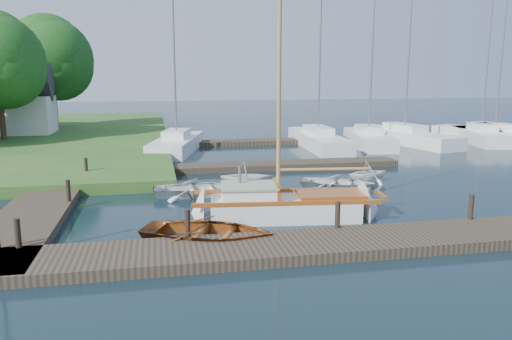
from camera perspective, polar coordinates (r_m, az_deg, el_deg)
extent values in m
plane|color=black|center=(19.72, 0.00, -3.43)|extent=(160.00, 160.00, 0.00)
cube|color=#30261F|center=(14.10, 4.91, -8.68)|extent=(18.00, 2.20, 0.30)
cube|color=#30261F|center=(21.67, -22.36, -2.55)|extent=(2.20, 18.00, 0.30)
cube|color=#30261F|center=(26.32, 1.46, 0.50)|extent=(14.00, 1.60, 0.30)
cube|color=#30261F|center=(37.67, 10.14, 3.44)|extent=(30.00, 1.60, 0.30)
cylinder|color=black|center=(14.82, -25.58, -6.52)|extent=(0.16, 0.16, 0.80)
cylinder|color=black|center=(14.37, -7.83, -6.05)|extent=(0.16, 0.16, 0.80)
cylinder|color=black|center=(15.30, 9.30, -5.06)|extent=(0.16, 0.16, 0.80)
cylinder|color=black|center=(17.38, 23.36, -3.90)|extent=(0.16, 0.16, 0.80)
cylinder|color=black|center=(19.46, -20.66, -2.21)|extent=(0.16, 0.16, 0.80)
cylinder|color=black|center=(24.31, -18.85, 0.38)|extent=(0.16, 0.16, 0.80)
cube|color=white|center=(17.28, 3.19, -4.71)|extent=(5.20, 2.58, 0.90)
cone|color=white|center=(17.94, 12.92, -4.39)|extent=(1.52, 2.10, 1.96)
cone|color=white|center=(17.13, -6.67, -4.90)|extent=(1.23, 2.06, 1.96)
cube|color=brown|center=(18.05, 2.80, -2.36)|extent=(6.17, 0.85, 0.14)
cube|color=brown|center=(16.24, 3.66, -3.86)|extent=(6.17, 0.85, 0.14)
cube|color=brown|center=(17.92, 14.05, -2.77)|extent=(0.25, 1.11, 0.14)
cube|color=white|center=(16.99, -0.80, -2.63)|extent=(1.95, 1.60, 0.44)
cube|color=#96AE8C|center=(16.93, -0.81, -1.80)|extent=(2.06, 1.71, 0.08)
cube|color=brown|center=(17.06, 2.38, -2.30)|extent=(0.28, 1.40, 0.60)
cylinder|color=slate|center=(17.14, -1.88, -0.53)|extent=(0.12, 0.12, 0.60)
cube|color=brown|center=(17.42, 8.43, -2.81)|extent=(2.36, 1.75, 0.20)
cylinder|color=olive|center=(16.63, 2.66, 10.91)|extent=(0.14, 0.14, 8.40)
cylinder|color=olive|center=(17.19, 7.87, 0.09)|extent=(3.19, 0.48, 0.10)
imported|color=brown|center=(14.79, -5.53, -6.71)|extent=(4.67, 4.05, 0.81)
imported|color=white|center=(20.58, -6.72, -1.86)|extent=(3.57, 2.58, 0.73)
imported|color=white|center=(21.77, -1.05, -0.43)|extent=(2.63, 2.37, 1.22)
imported|color=white|center=(21.92, 9.33, -1.24)|extent=(3.88, 3.47, 0.66)
imported|color=white|center=(23.41, 12.75, -0.05)|extent=(2.44, 2.23, 1.10)
cube|color=white|center=(32.52, -9.03, 2.87)|extent=(4.07, 8.24, 0.90)
cube|color=white|center=(32.44, -9.07, 4.10)|extent=(2.04, 3.04, 0.50)
cylinder|color=slate|center=(32.24, -9.31, 12.20)|extent=(0.12, 0.12, 9.65)
cube|color=white|center=(34.66, 7.09, 3.41)|extent=(2.76, 9.66, 0.90)
cube|color=white|center=(34.58, 7.12, 4.56)|extent=(1.60, 3.42, 0.50)
cylinder|color=slate|center=(34.44, 7.34, 13.78)|extent=(0.12, 0.12, 11.61)
cube|color=white|center=(35.74, 12.75, 3.44)|extent=(3.76, 8.12, 0.90)
cube|color=white|center=(35.66, 12.79, 4.56)|extent=(1.93, 2.97, 0.50)
cylinder|color=slate|center=(35.50, 13.15, 12.87)|extent=(0.12, 0.12, 10.83)
cube|color=white|center=(37.77, 16.58, 3.64)|extent=(4.06, 10.01, 0.90)
cube|color=white|center=(37.69, 16.63, 4.70)|extent=(2.04, 3.63, 0.50)
cylinder|color=slate|center=(37.52, 17.01, 11.67)|extent=(0.12, 0.12, 9.67)
cube|color=white|center=(40.08, 24.35, 3.52)|extent=(3.96, 7.53, 0.90)
cube|color=white|center=(40.01, 24.43, 4.51)|extent=(1.99, 2.80, 0.50)
cylinder|color=slate|center=(39.86, 24.97, 11.38)|extent=(0.12, 0.12, 10.10)
cube|color=white|center=(40.85, 25.62, 3.53)|extent=(5.56, 9.64, 0.90)
cube|color=white|center=(40.78, 25.70, 4.51)|extent=(2.53, 3.61, 0.50)
cylinder|color=slate|center=(40.64, 26.29, 11.64)|extent=(0.12, 0.12, 10.67)
cube|color=silver|center=(42.10, -25.59, 5.71)|extent=(5.00, 4.00, 2.80)
cube|color=#343437|center=(42.00, -25.86, 9.02)|extent=(5.25, 2.88, 2.88)
cylinder|color=#332114|center=(38.22, -27.05, 5.65)|extent=(0.36, 0.36, 3.42)
sphere|color=#184614|center=(37.71, -26.83, 10.25)|extent=(5.32, 5.32, 5.32)
cylinder|color=#332114|center=(45.56, -21.98, 6.84)|extent=(0.36, 0.36, 3.67)
sphere|color=#184614|center=(45.51, -22.31, 11.57)|extent=(6.73, 6.73, 6.73)
sphere|color=#184614|center=(45.11, -21.70, 10.98)|extent=(5.71, 5.71, 5.71)
sphere|color=#184614|center=(46.00, -22.79, 12.42)|extent=(6.12, 6.12, 6.12)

